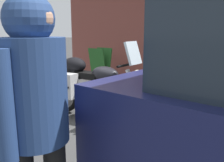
{
  "coord_description": "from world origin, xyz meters",
  "views": [
    {
      "loc": [
        2.87,
        -2.31,
        1.57
      ],
      "look_at": [
        0.28,
        0.88,
        0.7
      ],
      "focal_mm": 38.53,
      "sensor_mm": 36.0,
      "label": 1
    }
  ],
  "objects_px": {
    "sandwich_board_sign": "(100,65)",
    "touring_motorcycle": "(89,86)",
    "parked_bicycle": "(36,81)",
    "pedestrian_walking": "(35,109)",
    "second_bicycle_by_cafe": "(16,75)"
  },
  "relations": [
    {
      "from": "parked_bicycle",
      "to": "second_bicycle_by_cafe",
      "type": "distance_m",
      "value": 1.12
    },
    {
      "from": "touring_motorcycle",
      "to": "second_bicycle_by_cafe",
      "type": "bearing_deg",
      "value": 172.84
    },
    {
      "from": "parked_bicycle",
      "to": "pedestrian_walking",
      "type": "distance_m",
      "value": 4.61
    },
    {
      "from": "pedestrian_walking",
      "to": "sandwich_board_sign",
      "type": "distance_m",
      "value": 5.48
    },
    {
      "from": "second_bicycle_by_cafe",
      "to": "sandwich_board_sign",
      "type": "bearing_deg",
      "value": 47.32
    },
    {
      "from": "sandwich_board_sign",
      "to": "second_bicycle_by_cafe",
      "type": "height_order",
      "value": "sandwich_board_sign"
    },
    {
      "from": "parked_bicycle",
      "to": "sandwich_board_sign",
      "type": "bearing_deg",
      "value": 75.94
    },
    {
      "from": "touring_motorcycle",
      "to": "parked_bicycle",
      "type": "height_order",
      "value": "touring_motorcycle"
    },
    {
      "from": "touring_motorcycle",
      "to": "second_bicycle_by_cafe",
      "type": "distance_m",
      "value": 3.22
    },
    {
      "from": "sandwich_board_sign",
      "to": "touring_motorcycle",
      "type": "bearing_deg",
      "value": -52.43
    },
    {
      "from": "touring_motorcycle",
      "to": "sandwich_board_sign",
      "type": "distance_m",
      "value": 2.65
    },
    {
      "from": "parked_bicycle",
      "to": "pedestrian_walking",
      "type": "bearing_deg",
      "value": -33.19
    },
    {
      "from": "pedestrian_walking",
      "to": "sandwich_board_sign",
      "type": "xyz_separation_m",
      "value": [
        -3.35,
        4.3,
        -0.52
      ]
    },
    {
      "from": "second_bicycle_by_cafe",
      "to": "parked_bicycle",
      "type": "bearing_deg",
      "value": -5.76
    },
    {
      "from": "pedestrian_walking",
      "to": "second_bicycle_by_cafe",
      "type": "relative_size",
      "value": 1.03
    }
  ]
}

